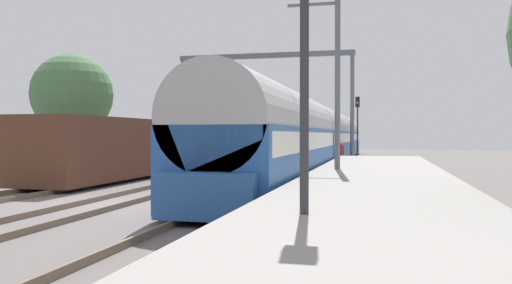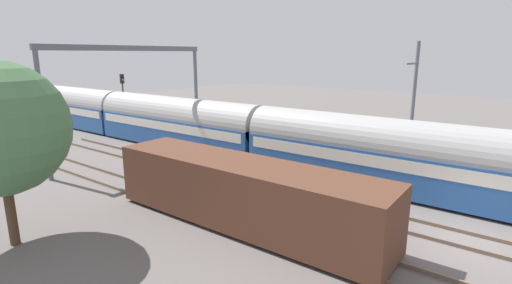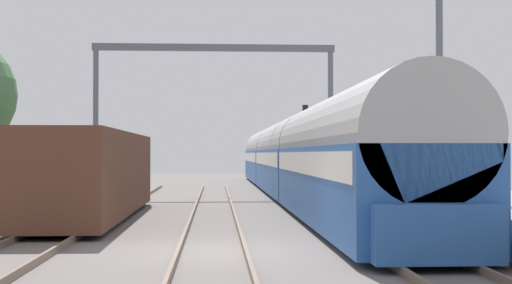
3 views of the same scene
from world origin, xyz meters
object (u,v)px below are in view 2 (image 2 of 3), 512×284
Objects in this scene: freight_car at (243,193)px; railway_signal_far at (123,94)px; catenary_gantry at (132,79)px; passenger_train at (178,122)px; person_crossing at (224,136)px.

freight_car is 25.15m from railway_signal_far.
railway_signal_far is 0.43× the size of catenary_gantry.
freight_car is at bearing -113.81° from railway_signal_far.
passenger_train is at bearing 2.30° from catenary_gantry.
catenary_gantry reaches higher than passenger_train.
catenary_gantry is (-6.02, -9.94, 2.21)m from railway_signal_far.
person_crossing is (9.71, 9.63, -0.44)m from freight_car.
railway_signal_far is at bearing 78.90° from passenger_train.
freight_car is 1.03× the size of catenary_gantry.
freight_car is 2.41× the size of railway_signal_far.
person_crossing is at bearing 44.78° from freight_car.
catenary_gantry is (-5.60, 3.37, 4.61)m from person_crossing.
catenary_gantry is (-4.10, -0.16, 3.67)m from passenger_train.
passenger_train is at bearing -6.63° from person_crossing.
freight_car is 14.26m from catenary_gantry.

